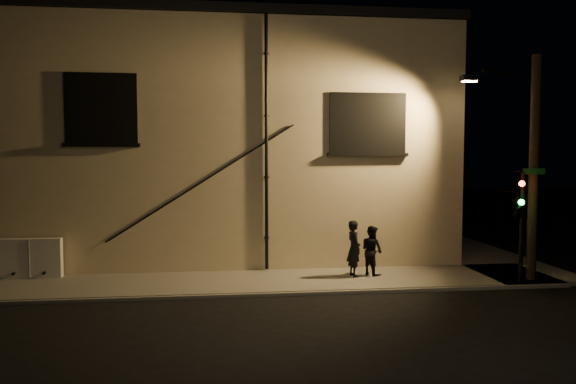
{
  "coord_description": "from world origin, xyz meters",
  "views": [
    {
      "loc": [
        -3.41,
        -15.37,
        3.96
      ],
      "look_at": [
        -1.23,
        1.8,
        2.79
      ],
      "focal_mm": 35.0,
      "sensor_mm": 36.0,
      "label": 1
    }
  ],
  "objects": [
    {
      "name": "streetlamp_pole",
      "position": [
        6.03,
        0.64,
        3.7
      ],
      "size": [
        2.02,
        1.38,
        6.93
      ],
      "color": "black",
      "rests_on": "ground"
    },
    {
      "name": "utility_cabinet",
      "position": [
        -9.17,
        2.7,
        0.73
      ],
      "size": [
        1.87,
        0.31,
        1.23
      ],
      "primitive_type": "cube",
      "color": "silver",
      "rests_on": "sidewalk"
    },
    {
      "name": "sidewalk",
      "position": [
        1.22,
        4.39,
        0.06
      ],
      "size": [
        21.0,
        16.0,
        0.12
      ],
      "color": "slate",
      "rests_on": "ground"
    },
    {
      "name": "pedestrian_b",
      "position": [
        1.45,
        1.8,
        0.91
      ],
      "size": [
        0.88,
        0.95,
        1.57
      ],
      "primitive_type": "imported",
      "rotation": [
        0.0,
        0.0,
        2.04
      ],
      "color": "black",
      "rests_on": "sidewalk"
    },
    {
      "name": "building",
      "position": [
        -3.0,
        8.99,
        4.4
      ],
      "size": [
        16.2,
        12.23,
        8.8
      ],
      "color": "beige",
      "rests_on": "ground"
    },
    {
      "name": "pedestrian_a",
      "position": [
        0.83,
        1.65,
        1.0
      ],
      "size": [
        0.52,
        0.7,
        1.77
      ],
      "primitive_type": "imported",
      "rotation": [
        0.0,
        0.0,
        1.73
      ],
      "color": "black",
      "rests_on": "sidewalk"
    },
    {
      "name": "traffic_signal",
      "position": [
        5.43,
        0.19,
        2.42
      ],
      "size": [
        1.35,
        2.01,
        3.41
      ],
      "color": "black",
      "rests_on": "sidewalk"
    },
    {
      "name": "ground",
      "position": [
        0.0,
        0.0,
        0.0
      ],
      "size": [
        90.0,
        90.0,
        0.0
      ],
      "primitive_type": "plane",
      "color": "black"
    }
  ]
}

